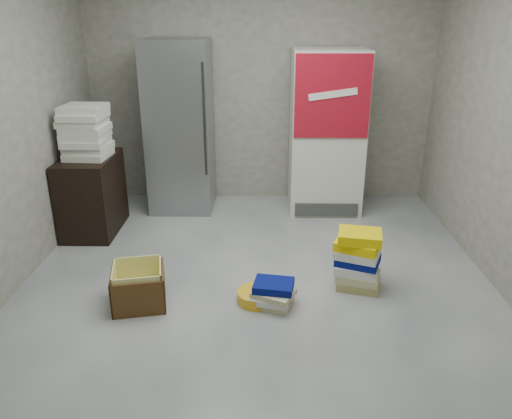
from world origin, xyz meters
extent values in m
plane|color=#B9B9B4|center=(0.00, 0.00, 0.00)|extent=(5.00, 5.00, 0.00)
cube|color=#A7A296|center=(0.00, 2.50, 1.40)|extent=(4.00, 0.04, 2.80)
cube|color=#A7A296|center=(0.00, -2.50, 1.40)|extent=(4.00, 0.04, 2.80)
cube|color=#9FA3A7|center=(-0.90, 2.13, 0.95)|extent=(0.70, 0.70, 1.90)
cylinder|color=#333333|center=(-0.58, 1.77, 1.10)|extent=(0.02, 0.02, 1.19)
cube|color=silver|center=(0.75, 2.13, 0.90)|extent=(0.80, 0.70, 1.80)
cube|color=#A81223|center=(0.75, 1.77, 1.35)|extent=(0.78, 0.02, 0.85)
cube|color=white|center=(0.75, 1.75, 1.38)|extent=(0.50, 0.01, 0.14)
cube|color=#3F3F3F|center=(0.75, 1.77, 0.10)|extent=(0.70, 0.02, 0.15)
cube|color=black|center=(-1.73, 1.40, 0.40)|extent=(0.50, 0.80, 0.80)
cube|color=white|center=(-1.71, 1.39, 0.83)|extent=(0.42, 0.42, 0.06)
cube|color=white|center=(-1.71, 1.41, 0.90)|extent=(0.43, 0.43, 0.06)
cube|color=white|center=(-1.72, 1.39, 0.96)|extent=(0.40, 0.40, 0.06)
cube|color=white|center=(-1.72, 1.40, 1.03)|extent=(0.42, 0.42, 0.06)
cube|color=white|center=(-1.71, 1.40, 1.09)|extent=(0.42, 0.42, 0.06)
cube|color=white|center=(-1.73, 1.40, 1.16)|extent=(0.43, 0.43, 0.06)
cube|color=white|center=(-1.71, 1.39, 1.22)|extent=(0.42, 0.42, 0.06)
cube|color=white|center=(-1.71, 1.41, 1.29)|extent=(0.41, 0.41, 0.06)
cube|color=tan|center=(0.85, 0.26, 0.04)|extent=(0.40, 0.35, 0.07)
cube|color=#C4B78B|center=(0.84, 0.26, 0.11)|extent=(0.41, 0.36, 0.07)
cube|color=silver|center=(0.83, 0.27, 0.18)|extent=(0.40, 0.35, 0.07)
cube|color=navy|center=(0.83, 0.27, 0.25)|extent=(0.42, 0.38, 0.06)
cube|color=silver|center=(0.82, 0.27, 0.31)|extent=(0.42, 0.38, 0.07)
cube|color=yellow|center=(0.82, 0.28, 0.39)|extent=(0.42, 0.38, 0.08)
cube|color=yellow|center=(0.83, 0.26, 0.47)|extent=(0.39, 0.33, 0.08)
cube|color=#C4B78B|center=(0.12, -0.03, 0.02)|extent=(0.37, 0.33, 0.05)
cube|color=silver|center=(0.11, -0.04, 0.07)|extent=(0.36, 0.31, 0.05)
cube|color=#C4B78B|center=(0.13, -0.05, 0.12)|extent=(0.38, 0.34, 0.04)
cube|color=navy|center=(0.13, -0.02, 0.17)|extent=(0.34, 0.28, 0.06)
cube|color=yellow|center=(-0.93, -0.02, 0.01)|extent=(0.45, 0.45, 0.01)
cube|color=brown|center=(-0.97, 0.17, 0.14)|extent=(0.40, 0.09, 0.29)
cube|color=brown|center=(-0.89, -0.22, 0.14)|extent=(0.40, 0.09, 0.29)
cube|color=brown|center=(-1.12, -0.06, 0.14)|extent=(0.09, 0.40, 0.29)
cube|color=brown|center=(-0.74, 0.02, 0.14)|extent=(0.09, 0.40, 0.29)
cube|color=yellow|center=(-0.97, 0.15, 0.16)|extent=(0.36, 0.09, 0.33)
cube|color=yellow|center=(-0.89, -0.20, 0.16)|extent=(0.36, 0.09, 0.33)
cube|color=yellow|center=(-1.10, -0.06, 0.16)|extent=(0.09, 0.36, 0.33)
cube|color=yellow|center=(-0.75, 0.01, 0.16)|extent=(0.09, 0.36, 0.33)
cylinder|color=yellow|center=(0.00, 0.03, 0.04)|extent=(0.40, 0.40, 0.09)
camera|label=1|loc=(0.05, -3.42, 2.16)|focal=35.00mm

